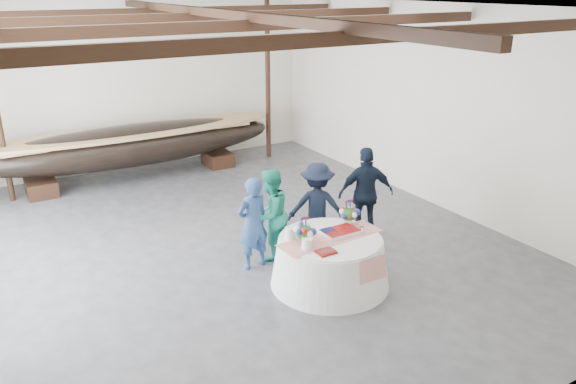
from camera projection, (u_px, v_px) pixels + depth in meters
floor at (233, 244)px, 11.18m from camera, size 10.00×12.00×0.01m
wall_back at (135, 86)px, 15.22m from camera, size 10.00×0.02×4.50m
wall_front at (487, 266)px, 5.57m from camera, size 10.00×0.02×4.50m
wall_right at (428, 106)px, 12.79m from camera, size 0.02×12.00×4.50m
ceiling at (224, 6)px, 9.60m from camera, size 10.00×12.00×0.01m
pavilion_structure at (207, 33)px, 10.44m from camera, size 9.80×11.76×4.50m
longboat_display at (133, 145)px, 14.53m from camera, size 7.81×1.56×1.46m
banquet_table at (330, 261)px, 9.56m from camera, size 2.04×2.04×0.87m
tabletop_items at (326, 227)px, 9.44m from camera, size 1.91×0.98×0.40m
guest_woman_blue at (253, 223)px, 9.99m from camera, size 0.67×0.49×1.73m
guest_woman_teal at (270, 214)px, 10.34m from camera, size 1.04×0.93×1.75m
guest_man_left at (317, 206)px, 10.72m from camera, size 1.29×1.15×1.74m
guest_man_right at (366, 194)px, 11.14m from camera, size 1.21×0.85×1.90m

